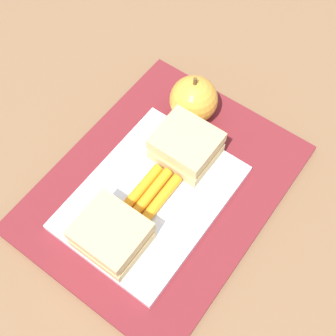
# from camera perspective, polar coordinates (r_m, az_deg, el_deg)

# --- Properties ---
(ground_plane) EXTENTS (2.40, 2.40, 0.00)m
(ground_plane) POSITION_cam_1_polar(r_m,az_deg,el_deg) (0.63, -0.68, -2.68)
(ground_plane) COLOR brown
(lunchbag_mat) EXTENTS (0.36, 0.28, 0.01)m
(lunchbag_mat) POSITION_cam_1_polar(r_m,az_deg,el_deg) (0.62, -0.68, -2.47)
(lunchbag_mat) COLOR maroon
(lunchbag_mat) RESTS_ON ground_plane
(food_tray) EXTENTS (0.23, 0.17, 0.01)m
(food_tray) POSITION_cam_1_polar(r_m,az_deg,el_deg) (0.60, -2.11, -3.72)
(food_tray) COLOR white
(food_tray) RESTS_ON lunchbag_mat
(sandwich_half_left) EXTENTS (0.07, 0.08, 0.04)m
(sandwich_half_left) POSITION_cam_1_polar(r_m,az_deg,el_deg) (0.56, -7.13, -8.31)
(sandwich_half_left) COLOR tan
(sandwich_half_left) RESTS_ON food_tray
(sandwich_half_right) EXTENTS (0.07, 0.08, 0.04)m
(sandwich_half_right) POSITION_cam_1_polar(r_m,az_deg,el_deg) (0.61, 2.26, 2.78)
(sandwich_half_right) COLOR tan
(sandwich_half_right) RESTS_ON food_tray
(carrot_sticks_bundle) EXTENTS (0.08, 0.04, 0.02)m
(carrot_sticks_bundle) POSITION_cam_1_polar(r_m,az_deg,el_deg) (0.59, -2.12, -3.13)
(carrot_sticks_bundle) COLOR orange
(carrot_sticks_bundle) RESTS_ON food_tray
(apple) EXTENTS (0.07, 0.07, 0.08)m
(apple) POSITION_cam_1_polar(r_m,az_deg,el_deg) (0.65, 3.23, 8.55)
(apple) COLOR gold
(apple) RESTS_ON lunchbag_mat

